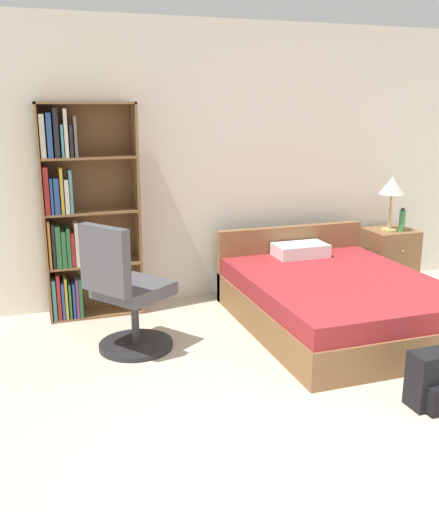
{
  "coord_description": "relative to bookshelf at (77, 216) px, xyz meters",
  "views": [
    {
      "loc": [
        -2.02,
        -1.98,
        1.84
      ],
      "look_at": [
        -0.67,
        1.98,
        0.73
      ],
      "focal_mm": 40.0,
      "sensor_mm": 36.0,
      "label": 1
    }
  ],
  "objects": [
    {
      "name": "bed",
      "position": [
        2.03,
        -0.93,
        -0.68
      ],
      "size": [
        1.51,
        1.96,
        0.7
      ],
      "color": "brown",
      "rests_on": "ground_plane"
    },
    {
      "name": "wall_back",
      "position": [
        1.63,
        0.21,
        0.39
      ],
      "size": [
        9.0,
        0.06,
        2.6
      ],
      "color": "silver",
      "rests_on": "ground_plane"
    },
    {
      "name": "nightstand",
      "position": [
        3.16,
        -0.09,
        -0.62
      ],
      "size": [
        0.48,
        0.45,
        0.59
      ],
      "color": "brown",
      "rests_on": "ground_plane"
    },
    {
      "name": "bookshelf",
      "position": [
        0.0,
        0.0,
        0.0
      ],
      "size": [
        0.82,
        0.29,
        1.87
      ],
      "color": "brown",
      "rests_on": "ground_plane"
    },
    {
      "name": "water_bottle",
      "position": [
        3.2,
        -0.2,
        -0.21
      ],
      "size": [
        0.06,
        0.06,
        0.24
      ],
      "color": "#3F8C4C",
      "rests_on": "nightstand"
    },
    {
      "name": "office_chair",
      "position": [
        0.25,
        -0.92,
        -0.46
      ],
      "size": [
        0.72,
        0.7,
        1.02
      ],
      "color": "#232326",
      "rests_on": "ground_plane"
    },
    {
      "name": "table_lamp",
      "position": [
        3.11,
        -0.13,
        0.12
      ],
      "size": [
        0.26,
        0.26,
        0.56
      ],
      "color": "tan",
      "rests_on": "nightstand"
    },
    {
      "name": "backpack_black",
      "position": [
        1.95,
        -2.36,
        -0.74
      ],
      "size": [
        0.35,
        0.24,
        0.36
      ],
      "color": "black",
      "rests_on": "ground_plane"
    }
  ]
}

